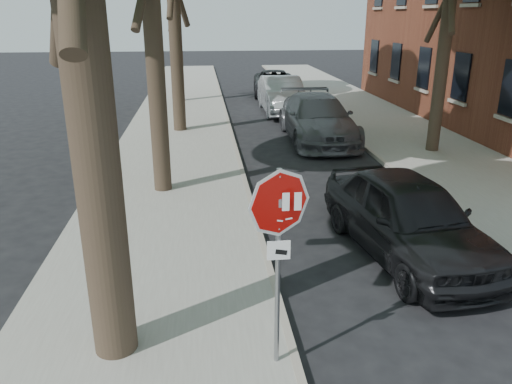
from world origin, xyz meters
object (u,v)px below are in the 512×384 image
Objects in this scene: car_a at (408,217)px; car_d at (274,83)px; car_c at (317,119)px; stop_sign at (279,232)px; car_b at (282,95)px.

car_d is (0.38, 20.01, -0.09)m from car_a.
car_c reaches higher than car_a.
stop_sign is at bearing -92.77° from car_d.
car_c is at bearing 79.79° from car_a.
car_d is at bearing 90.72° from car_c.
car_d is (3.30, 23.00, -1.26)m from stop_sign.
car_b is 0.89× the size of car_c.
car_b is at bearing 82.31° from car_a.
stop_sign is 0.53× the size of car_b.
car_c is at bearing -85.72° from car_b.
car_b reaches higher than car_a.
car_c is 1.12× the size of car_d.
stop_sign is 0.53× the size of car_d.
stop_sign is at bearing -104.44° from car_c.
car_b is 1.00× the size of car_d.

